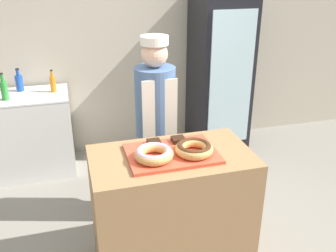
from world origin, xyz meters
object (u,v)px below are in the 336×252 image
at_px(donut_light_glaze, 154,153).
at_px(beverage_fridge, 219,75).
at_px(brownie_back_left, 154,143).
at_px(donut_chocolate_glaze, 194,148).
at_px(serving_tray, 172,154).
at_px(brownie_back_right, 178,140).
at_px(bottle_blue, 19,82).
at_px(chest_freezer, 26,134).
at_px(bottle_orange, 53,83).
at_px(bottle_green, 4,90).
at_px(baker_person, 156,126).

xyz_separation_m(donut_light_glaze, beverage_fridge, (1.23, 1.80, -0.06)).
bearing_deg(brownie_back_left, donut_chocolate_glaze, -41.29).
bearing_deg(donut_chocolate_glaze, serving_tray, 157.46).
xyz_separation_m(brownie_back_left, brownie_back_right, (0.18, 0.00, 0.00)).
bearing_deg(bottle_blue, donut_light_glaze, -62.99).
height_order(beverage_fridge, chest_freezer, beverage_fridge).
relative_size(chest_freezer, bottle_orange, 4.07).
bearing_deg(beverage_fridge, brownie_back_right, -121.94).
bearing_deg(beverage_fridge, serving_tray, -121.96).
height_order(donut_chocolate_glaze, bottle_orange, bottle_orange).
relative_size(donut_chocolate_glaze, chest_freezer, 0.27).
xyz_separation_m(brownie_back_right, bottle_orange, (-0.89, 1.63, 0.01)).
bearing_deg(donut_light_glaze, bottle_blue, 117.01).
bearing_deg(donut_chocolate_glaze, bottle_green, 129.52).
distance_m(brownie_back_left, beverage_fridge, 1.99).
distance_m(beverage_fridge, bottle_orange, 1.89).
distance_m(serving_tray, donut_chocolate_glaze, 0.16).
distance_m(serving_tray, donut_light_glaze, 0.16).
xyz_separation_m(bottle_orange, bottle_green, (-0.47, -0.13, 0.02)).
xyz_separation_m(donut_chocolate_glaze, bottle_orange, (-0.94, 1.84, -0.01)).
bearing_deg(bottle_blue, bottle_green, -114.60).
bearing_deg(bottle_orange, serving_tray, -65.80).
distance_m(brownie_back_right, bottle_green, 2.02).
bearing_deg(baker_person, serving_tray, -94.02).
xyz_separation_m(donut_light_glaze, donut_chocolate_glaze, (0.28, 0.00, 0.00)).
xyz_separation_m(chest_freezer, bottle_green, (-0.12, -0.10, 0.55)).
bearing_deg(beverage_fridge, baker_person, -133.90).
xyz_separation_m(serving_tray, bottle_blue, (-1.15, 1.91, 0.04)).
bearing_deg(serving_tray, beverage_fridge, 58.04).
height_order(chest_freezer, bottle_green, bottle_green).
bearing_deg(serving_tray, brownie_back_left, 122.07).
relative_size(donut_chocolate_glaze, brownie_back_left, 2.83).
bearing_deg(brownie_back_right, bottle_blue, 125.08).
relative_size(baker_person, chest_freezer, 1.69).
height_order(serving_tray, bottle_green, bottle_green).
bearing_deg(serving_tray, brownie_back_right, 57.93).
bearing_deg(serving_tray, donut_light_glaze, -157.46).
bearing_deg(donut_chocolate_glaze, baker_person, 97.59).
bearing_deg(brownie_back_right, brownie_back_left, 180.00).
distance_m(donut_light_glaze, brownie_back_left, 0.21).
bearing_deg(baker_person, bottle_orange, 127.11).
distance_m(brownie_back_right, bottle_orange, 1.86).
bearing_deg(bottle_orange, bottle_blue, 159.56).
relative_size(donut_chocolate_glaze, bottle_orange, 1.11).
xyz_separation_m(serving_tray, donut_light_glaze, (-0.14, -0.06, 0.05)).
height_order(bottle_orange, bottle_green, bottle_green).
bearing_deg(bottle_orange, donut_chocolate_glaze, -62.87).
bearing_deg(donut_light_glaze, donut_chocolate_glaze, 0.00).
bearing_deg(donut_chocolate_glaze, brownie_back_right, 103.80).
bearing_deg(chest_freezer, donut_chocolate_glaze, -54.57).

